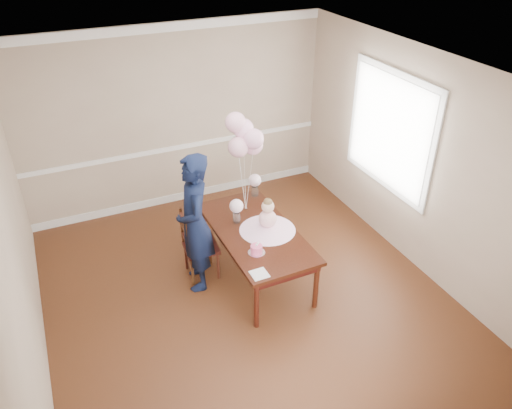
% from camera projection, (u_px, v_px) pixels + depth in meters
% --- Properties ---
extents(floor, '(4.50, 5.00, 0.00)m').
position_uv_depth(floor, '(246.00, 296.00, 5.98)').
color(floor, '#381B0E').
rests_on(floor, ground).
extents(ceiling, '(4.50, 5.00, 0.02)m').
position_uv_depth(ceiling, '(243.00, 74.00, 4.56)').
color(ceiling, silver).
rests_on(ceiling, wall_back).
extents(wall_back, '(4.50, 0.02, 2.70)m').
position_uv_depth(wall_back, '(177.00, 119.00, 7.21)').
color(wall_back, tan).
rests_on(wall_back, floor).
extents(wall_front, '(4.50, 0.02, 2.70)m').
position_uv_depth(wall_front, '(391.00, 376.00, 3.33)').
color(wall_front, tan).
rests_on(wall_front, floor).
extents(wall_left, '(0.02, 5.00, 2.70)m').
position_uv_depth(wall_left, '(15.00, 253.00, 4.49)').
color(wall_left, tan).
rests_on(wall_left, floor).
extents(wall_right, '(0.02, 5.00, 2.70)m').
position_uv_depth(wall_right, '(414.00, 161.00, 6.06)').
color(wall_right, tan).
rests_on(wall_right, floor).
extents(chair_rail_trim, '(4.50, 0.02, 0.07)m').
position_uv_depth(chair_rail_trim, '(179.00, 147.00, 7.44)').
color(chair_rail_trim, white).
rests_on(chair_rail_trim, wall_back).
extents(crown_molding, '(4.50, 0.02, 0.12)m').
position_uv_depth(crown_molding, '(169.00, 27.00, 6.54)').
color(crown_molding, white).
rests_on(crown_molding, wall_back).
extents(baseboard_trim, '(4.50, 0.02, 0.12)m').
position_uv_depth(baseboard_trim, '(184.00, 196.00, 7.88)').
color(baseboard_trim, silver).
rests_on(baseboard_trim, floor).
extents(window_frame, '(0.02, 1.66, 1.56)m').
position_uv_depth(window_frame, '(390.00, 131.00, 6.33)').
color(window_frame, silver).
rests_on(window_frame, wall_right).
extents(window_blinds, '(0.01, 1.50, 1.40)m').
position_uv_depth(window_blinds, '(389.00, 131.00, 6.33)').
color(window_blinds, white).
rests_on(window_blinds, wall_right).
extents(dining_table_top, '(0.92, 1.80, 0.04)m').
position_uv_depth(dining_table_top, '(256.00, 232.00, 5.99)').
color(dining_table_top, black).
rests_on(dining_table_top, table_leg_fl).
extents(table_apron, '(0.83, 1.71, 0.09)m').
position_uv_depth(table_apron, '(256.00, 237.00, 6.03)').
color(table_apron, black).
rests_on(table_apron, table_leg_fl).
extents(table_leg_fl, '(0.06, 0.06, 0.62)m').
position_uv_depth(table_leg_fl, '(256.00, 305.00, 5.40)').
color(table_leg_fl, black).
rests_on(table_leg_fl, floor).
extents(table_leg_fr, '(0.06, 0.06, 0.62)m').
position_uv_depth(table_leg_fr, '(316.00, 286.00, 5.67)').
color(table_leg_fr, black).
rests_on(table_leg_fr, floor).
extents(table_leg_bl, '(0.06, 0.06, 0.62)m').
position_uv_depth(table_leg_bl, '(205.00, 228.00, 6.67)').
color(table_leg_bl, black).
rests_on(table_leg_bl, floor).
extents(table_leg_br, '(0.06, 0.06, 0.62)m').
position_uv_depth(table_leg_br, '(255.00, 215.00, 6.94)').
color(table_leg_br, black).
rests_on(table_leg_br, floor).
extents(baby_skirt, '(0.69, 0.69, 0.09)m').
position_uv_depth(baby_skirt, '(267.00, 227.00, 5.97)').
color(baby_skirt, '#FFBBE1').
rests_on(baby_skirt, dining_table_top).
extents(baby_torso, '(0.21, 0.21, 0.21)m').
position_uv_depth(baby_torso, '(268.00, 219.00, 5.91)').
color(baby_torso, '#FFA1D0').
rests_on(baby_torso, baby_skirt).
extents(baby_head, '(0.15, 0.15, 0.15)m').
position_uv_depth(baby_head, '(268.00, 206.00, 5.82)').
color(baby_head, beige).
rests_on(baby_head, baby_torso).
extents(baby_hair, '(0.11, 0.11, 0.11)m').
position_uv_depth(baby_hair, '(268.00, 203.00, 5.79)').
color(baby_hair, brown).
rests_on(baby_hair, baby_head).
extents(cake_platter, '(0.20, 0.20, 0.01)m').
position_uv_depth(cake_platter, '(257.00, 252.00, 5.61)').
color(cake_platter, silver).
rests_on(cake_platter, dining_table_top).
extents(birthday_cake, '(0.14, 0.14, 0.09)m').
position_uv_depth(birthday_cake, '(257.00, 249.00, 5.58)').
color(birthday_cake, '#E4487B').
rests_on(birthday_cake, cake_platter).
extents(cake_flower_a, '(0.03, 0.03, 0.03)m').
position_uv_depth(cake_flower_a, '(257.00, 245.00, 5.55)').
color(cake_flower_a, silver).
rests_on(cake_flower_a, birthday_cake).
extents(cake_flower_b, '(0.03, 0.03, 0.03)m').
position_uv_depth(cake_flower_b, '(258.00, 243.00, 5.57)').
color(cake_flower_b, white).
rests_on(cake_flower_b, birthday_cake).
extents(rose_vase_near, '(0.09, 0.09, 0.14)m').
position_uv_depth(rose_vase_near, '(237.00, 217.00, 6.10)').
color(rose_vase_near, white).
rests_on(rose_vase_near, dining_table_top).
extents(roses_near, '(0.17, 0.17, 0.17)m').
position_uv_depth(roses_near, '(236.00, 206.00, 6.02)').
color(roses_near, '#F6CFD8').
rests_on(roses_near, rose_vase_near).
extents(rose_vase_far, '(0.09, 0.09, 0.14)m').
position_uv_depth(rose_vase_far, '(255.00, 191.00, 6.65)').
color(rose_vase_far, white).
rests_on(rose_vase_far, dining_table_top).
extents(roses_far, '(0.17, 0.17, 0.17)m').
position_uv_depth(roses_far, '(255.00, 180.00, 6.57)').
color(roses_far, white).
rests_on(roses_far, rose_vase_far).
extents(napkin, '(0.18, 0.18, 0.01)m').
position_uv_depth(napkin, '(259.00, 274.00, 5.28)').
color(napkin, silver).
rests_on(napkin, dining_table_top).
extents(balloon_weight, '(0.04, 0.04, 0.02)m').
position_uv_depth(balloon_weight, '(246.00, 209.00, 6.39)').
color(balloon_weight, '#B4B4B9').
rests_on(balloon_weight, dining_table_top).
extents(balloon_a, '(0.25, 0.25, 0.25)m').
position_uv_depth(balloon_a, '(238.00, 147.00, 5.89)').
color(balloon_a, '#E19FB1').
rests_on(balloon_a, balloon_ribbon_a).
extents(balloon_b, '(0.25, 0.25, 0.25)m').
position_uv_depth(balloon_b, '(254.00, 139.00, 5.88)').
color(balloon_b, '#E8A4C4').
rests_on(balloon_b, balloon_ribbon_b).
extents(balloon_c, '(0.25, 0.25, 0.25)m').
position_uv_depth(balloon_c, '(243.00, 129.00, 5.91)').
color(balloon_c, '#FFB4D9').
rests_on(balloon_c, balloon_ribbon_c).
extents(balloon_d, '(0.25, 0.25, 0.25)m').
position_uv_depth(balloon_d, '(236.00, 122.00, 5.84)').
color(balloon_d, '#F1AAC2').
rests_on(balloon_d, balloon_ribbon_d).
extents(balloon_e, '(0.25, 0.25, 0.25)m').
position_uv_depth(balloon_e, '(253.00, 145.00, 6.05)').
color(balloon_e, '#FAB1D0').
rests_on(balloon_e, balloon_ribbon_e).
extents(balloon_ribbon_a, '(0.08, 0.00, 0.75)m').
position_uv_depth(balloon_ribbon_a, '(242.00, 184.00, 6.18)').
color(balloon_ribbon_a, silver).
rests_on(balloon_ribbon_a, balloon_weight).
extents(balloon_ribbon_b, '(0.09, 0.05, 0.83)m').
position_uv_depth(balloon_ribbon_b, '(250.00, 180.00, 6.17)').
color(balloon_ribbon_b, white).
rests_on(balloon_ribbon_b, balloon_weight).
extents(balloon_ribbon_c, '(0.02, 0.08, 0.92)m').
position_uv_depth(balloon_ribbon_c, '(245.00, 175.00, 6.18)').
color(balloon_ribbon_c, white).
rests_on(balloon_ribbon_c, balloon_weight).
extents(balloon_ribbon_d, '(0.08, 0.09, 1.01)m').
position_uv_depth(balloon_ribbon_d, '(241.00, 172.00, 6.15)').
color(balloon_ribbon_d, white).
rests_on(balloon_ribbon_d, balloon_weight).
extents(balloon_ribbon_e, '(0.12, 0.07, 0.69)m').
position_uv_depth(balloon_ribbon_e, '(249.00, 182.00, 6.26)').
color(balloon_ribbon_e, white).
rests_on(balloon_ribbon_e, balloon_weight).
extents(dining_chair_seat, '(0.42, 0.42, 0.05)m').
position_uv_depth(dining_chair_seat, '(201.00, 247.00, 6.14)').
color(dining_chair_seat, '#39130F').
rests_on(dining_chair_seat, chair_leg_fl).
extents(chair_leg_fl, '(0.04, 0.04, 0.39)m').
position_uv_depth(chair_leg_fl, '(193.00, 271.00, 6.07)').
color(chair_leg_fl, '#3A1F0F').
rests_on(chair_leg_fl, floor).
extents(chair_leg_fr, '(0.04, 0.04, 0.39)m').
position_uv_depth(chair_leg_fr, '(218.00, 266.00, 6.17)').
color(chair_leg_fr, '#3E1911').
rests_on(chair_leg_fr, floor).
extents(chair_leg_bl, '(0.04, 0.04, 0.39)m').
position_uv_depth(chair_leg_bl, '(186.00, 256.00, 6.33)').
color(chair_leg_bl, black).
rests_on(chair_leg_bl, floor).
extents(chair_leg_br, '(0.04, 0.04, 0.39)m').
position_uv_depth(chair_leg_br, '(211.00, 251.00, 6.43)').
color(chair_leg_br, '#341B0E').
rests_on(chair_leg_br, floor).
extents(chair_back_post_l, '(0.04, 0.04, 0.51)m').
position_uv_depth(chair_back_post_l, '(188.00, 240.00, 5.82)').
color(chair_back_post_l, '#311C0D').
rests_on(chair_back_post_l, dining_chair_seat).
extents(chair_back_post_r, '(0.04, 0.04, 0.51)m').
position_uv_depth(chair_back_post_r, '(182.00, 226.00, 6.08)').
color(chair_back_post_r, '#32180D').
rests_on(chair_back_post_r, dining_chair_seat).
extents(chair_slat_low, '(0.05, 0.36, 0.05)m').
position_uv_depth(chair_slat_low, '(186.00, 240.00, 6.00)').
color(chair_slat_low, '#3D1610').
rests_on(chair_slat_low, dining_chair_seat).
extents(chair_slat_mid, '(0.05, 0.36, 0.05)m').
position_uv_depth(chair_slat_mid, '(185.00, 230.00, 5.93)').
color(chair_slat_mid, '#32190D').
rests_on(chair_slat_mid, dining_chair_seat).
extents(chair_slat_top, '(0.05, 0.36, 0.05)m').
position_uv_depth(chair_slat_top, '(184.00, 220.00, 5.85)').
color(chair_slat_top, '#3A160F').
rests_on(chair_slat_top, dining_chair_seat).
extents(woman, '(0.53, 0.70, 1.74)m').
position_uv_depth(woman, '(195.00, 223.00, 5.76)').
color(woman, black).
rests_on(woman, floor).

